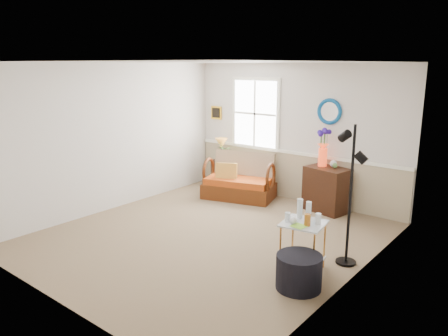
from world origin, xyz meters
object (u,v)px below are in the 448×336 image
Objects in this scene: cabinet at (327,189)px; ottoman at (299,272)px; floor_lamp at (350,196)px; lamp_stand at (221,173)px; side_table at (303,247)px; loveseat at (239,176)px.

ottoman is (1.00, -2.76, -0.19)m from cabinet.
floor_lamp reaches higher than cabinet.
ottoman is (-0.16, -0.98, -0.72)m from floor_lamp.
side_table is (3.30, -2.41, 0.03)m from lamp_stand.
floor_lamp reaches higher than lamp_stand.
ottoman is (3.49, -2.84, -0.08)m from lamp_stand.
loveseat reaches higher than lamp_stand.
cabinet reaches higher than ottoman.
cabinet is (2.49, -0.08, 0.11)m from lamp_stand.
loveseat is 2.07× the size of side_table.
lamp_stand is at bearing 135.14° from loveseat.
loveseat reaches higher than cabinet.
floor_lamp is (2.85, -1.43, 0.49)m from loveseat.
side_table is at bearing -36.15° from lamp_stand.
cabinet is at bearing 143.63° from floor_lamp.
side_table is (0.81, -2.33, -0.07)m from cabinet.
floor_lamp is (0.35, 0.55, 0.60)m from side_table.
lamp_stand is at bearing 140.92° from ottoman.
side_table is 0.35× the size of floor_lamp.
side_table is 1.20× the size of ottoman.
floor_lamp is at bearing -43.19° from loveseat.
floor_lamp is (1.16, -1.78, 0.53)m from cabinet.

